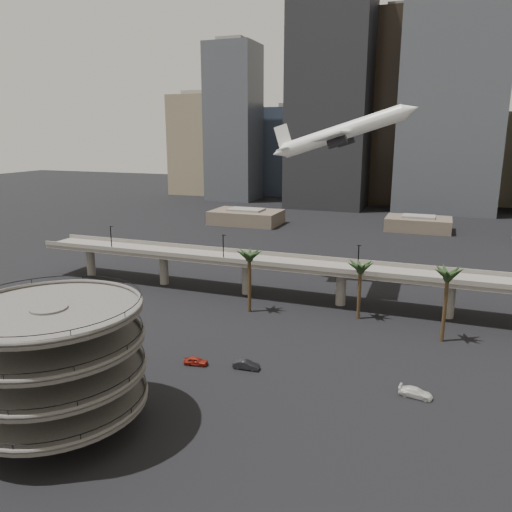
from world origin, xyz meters
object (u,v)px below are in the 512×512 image
at_px(overpass, 292,268).
at_px(car_a, 196,361).
at_px(car_c, 416,392).
at_px(airborne_jet, 341,133).
at_px(parking_ramp, 54,357).
at_px(car_b, 246,365).

relative_size(overpass, car_a, 33.37).
bearing_deg(car_c, car_a, 100.09).
distance_m(overpass, airborne_jet, 33.12).
relative_size(car_a, car_c, 0.84).
bearing_deg(parking_ramp, car_c, 29.78).
bearing_deg(car_c, airborne_jet, 30.69).
xyz_separation_m(parking_ramp, overpass, (13.00, 59.00, -2.50)).
distance_m(parking_ramp, car_a, 25.03).
bearing_deg(airborne_jet, car_b, -95.46).
height_order(airborne_jet, car_b, airborne_jet).
bearing_deg(airborne_jet, overpass, -116.39).
distance_m(parking_ramp, car_c, 48.99).
xyz_separation_m(car_b, car_c, (25.71, 0.48, -0.02)).
distance_m(parking_ramp, car_b, 29.84).
relative_size(car_b, car_c, 0.91).
bearing_deg(parking_ramp, airborne_jet, 74.93).
relative_size(parking_ramp, airborne_jet, 0.65).
height_order(car_b, car_c, car_b).
relative_size(parking_ramp, car_a, 5.70).
height_order(overpass, car_c, overpass).
bearing_deg(car_a, car_b, -89.57).
distance_m(car_a, car_c, 33.94).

